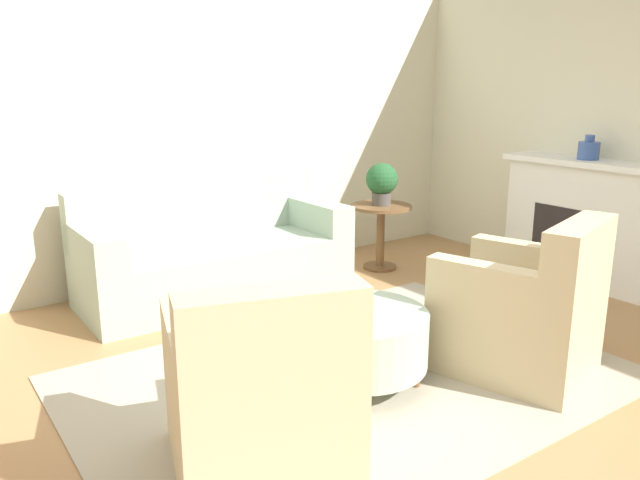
# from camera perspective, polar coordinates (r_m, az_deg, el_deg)

# --- Properties ---
(ground_plane) EXTENTS (16.00, 16.00, 0.00)m
(ground_plane) POSITION_cam_1_polar(r_m,az_deg,el_deg) (3.95, 2.86, -12.55)
(ground_plane) COLOR #AD7F51
(wall_back) EXTENTS (8.93, 0.12, 2.80)m
(wall_back) POSITION_cam_1_polar(r_m,az_deg,el_deg) (5.74, -12.82, 10.12)
(wall_back) COLOR beige
(wall_back) RESTS_ON ground_plane
(rug) EXTENTS (3.27, 2.30, 0.01)m
(rug) POSITION_cam_1_polar(r_m,az_deg,el_deg) (3.95, 2.86, -12.49)
(rug) COLOR #B2A893
(rug) RESTS_ON ground_plane
(couch) EXTENTS (2.23, 0.92, 0.94)m
(couch) POSITION_cam_1_polar(r_m,az_deg,el_deg) (5.39, -9.66, -1.47)
(couch) COLOR #9EB29E
(couch) RESTS_ON ground_plane
(armchair_left) EXTENTS (0.99, 1.06, 1.00)m
(armchair_left) POSITION_cam_1_polar(r_m,az_deg,el_deg) (2.92, -5.52, -14.55)
(armchair_left) COLOR #C6B289
(armchair_left) RESTS_ON rug
(armchair_right) EXTENTS (0.99, 1.06, 1.00)m
(armchair_right) POSITION_cam_1_polar(r_m,az_deg,el_deg) (4.09, 18.27, -6.53)
(armchair_right) COLOR #C6B289
(armchair_right) RESTS_ON rug
(ottoman_table) EXTENTS (0.84, 0.84, 0.45)m
(ottoman_table) POSITION_cam_1_polar(r_m,az_deg,el_deg) (3.79, 3.43, -8.91)
(ottoman_table) COLOR #9EB29E
(ottoman_table) RESTS_ON rug
(side_table) EXTENTS (0.59, 0.59, 0.63)m
(side_table) POSITION_cam_1_polar(r_m,az_deg,el_deg) (6.06, 5.57, 1.41)
(side_table) COLOR brown
(side_table) RESTS_ON ground_plane
(fireplace) EXTENTS (0.44, 1.49, 1.12)m
(fireplace) POSITION_cam_1_polar(r_m,az_deg,el_deg) (6.09, 22.87, 1.81)
(fireplace) COLOR white
(fireplace) RESTS_ON ground_plane
(vase_mantel_near) EXTENTS (0.18, 0.18, 0.22)m
(vase_mantel_near) POSITION_cam_1_polar(r_m,az_deg,el_deg) (5.99, 23.36, 7.58)
(vase_mantel_near) COLOR #38569E
(vase_mantel_near) RESTS_ON fireplace
(potted_plant_on_side_table) EXTENTS (0.31, 0.31, 0.40)m
(potted_plant_on_side_table) POSITION_cam_1_polar(r_m,az_deg,el_deg) (5.98, 5.66, 5.34)
(potted_plant_on_side_table) COLOR #4C4742
(potted_plant_on_side_table) RESTS_ON side_table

